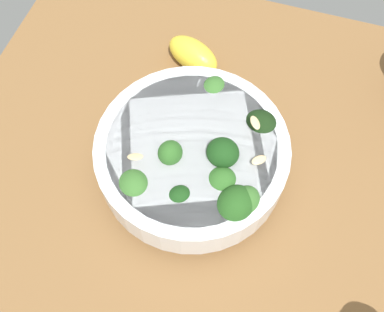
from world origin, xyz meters
The scene contains 3 objects.
ground_plane centered at (0.00, 0.00, -2.50)cm, with size 70.43×70.43×5.00cm, color brown.
bowl_of_broccoli centered at (-2.97, -2.26, 4.39)cm, with size 22.76×22.76×9.29cm.
lemon_wedge centered at (-19.43, -7.57, 2.16)cm, with size 8.13×4.17×4.33cm, color yellow.
Camera 1 is at (20.40, 4.76, 51.52)cm, focal length 41.76 mm.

